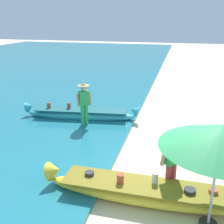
% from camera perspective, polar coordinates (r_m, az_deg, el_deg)
% --- Properties ---
extents(ground_plane, '(80.00, 80.00, 0.00)m').
position_cam_1_polar(ground_plane, '(6.99, 11.64, -15.45)').
color(ground_plane, beige).
extents(boat_yellow_foreground, '(4.82, 0.80, 0.73)m').
position_cam_1_polar(boat_yellow_foreground, '(6.37, 7.03, -16.33)').
color(boat_yellow_foreground, yellow).
rests_on(boat_yellow_foreground, ground).
extents(boat_cyan_midground, '(4.68, 1.27, 0.73)m').
position_cam_1_polar(boat_cyan_midground, '(10.99, -6.54, -0.43)').
color(boat_cyan_midground, '#33B2BC').
rests_on(boat_cyan_midground, ground).
extents(person_vendor_hatted, '(0.55, 0.48, 1.73)m').
position_cam_1_polar(person_vendor_hatted, '(10.03, -5.89, 2.20)').
color(person_vendor_hatted, green).
rests_on(person_vendor_hatted, ground).
extents(person_tourist_customer, '(0.53, 0.53, 1.65)m').
position_cam_1_polar(person_tourist_customer, '(6.36, 12.48, -9.43)').
color(person_tourist_customer, '#B2383D').
rests_on(person_tourist_customer, ground).
extents(patio_umbrella_large, '(2.18, 2.18, 2.17)m').
position_cam_1_polar(patio_umbrella_large, '(5.19, 21.81, -4.79)').
color(patio_umbrella_large, '#B7B7BC').
rests_on(patio_umbrella_large, ground).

